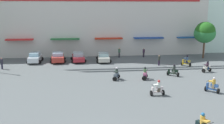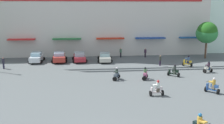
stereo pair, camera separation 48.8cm
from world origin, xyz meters
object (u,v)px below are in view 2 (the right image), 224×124
(parked_car_1, at_px, (59,57))
(pedestrian_0, at_px, (3,62))
(scooter_rider_1, at_px, (145,74))
(scooter_rider_5, at_px, (213,86))
(parked_car_0, at_px, (37,57))
(scooter_rider_6, at_px, (157,89))
(scooter_rider_3, at_px, (208,68))
(pedestrian_1, at_px, (145,52))
(plaza_tree_1, at_px, (207,31))
(parked_car_2, at_px, (79,57))
(parked_car_3, at_px, (105,57))
(scooter_rider_4, at_px, (174,71))
(pedestrian_4, at_px, (121,52))
(scooter_rider_7, at_px, (117,75))
(scooter_rider_2, at_px, (188,62))
(pedestrian_2, at_px, (160,60))
(plaza_tree_3, at_px, (207,34))

(parked_car_1, bearing_deg, pedestrian_0, -150.33)
(scooter_rider_1, relative_size, scooter_rider_5, 0.96)
(parked_car_0, height_order, scooter_rider_6, parked_car_0)
(scooter_rider_3, height_order, pedestrian_1, pedestrian_1)
(plaza_tree_1, distance_m, pedestrian_0, 31.96)
(parked_car_0, relative_size, parked_car_2, 0.98)
(parked_car_2, relative_size, scooter_rider_5, 2.58)
(scooter_rider_3, bearing_deg, parked_car_3, 146.76)
(scooter_rider_3, distance_m, pedestrian_0, 27.77)
(scooter_rider_4, height_order, pedestrian_4, pedestrian_4)
(plaza_tree_1, distance_m, scooter_rider_7, 20.50)
(parked_car_2, height_order, pedestrian_0, pedestrian_0)
(parked_car_1, bearing_deg, scooter_rider_7, -55.15)
(scooter_rider_7, bearing_deg, parked_car_1, 124.85)
(scooter_rider_3, xyz_separation_m, scooter_rider_6, (-9.15, -8.28, 0.03))
(parked_car_1, distance_m, scooter_rider_7, 13.63)
(parked_car_3, xyz_separation_m, scooter_rider_1, (4.00, -11.02, -0.07))
(scooter_rider_6, bearing_deg, scooter_rider_5, 2.90)
(scooter_rider_2, bearing_deg, pedestrian_4, 138.54)
(parked_car_2, relative_size, scooter_rider_3, 2.72)
(scooter_rider_6, bearing_deg, parked_car_1, 122.57)
(plaza_tree_1, relative_size, scooter_rider_4, 4.02)
(pedestrian_2, bearing_deg, scooter_rider_6, -107.42)
(scooter_rider_1, bearing_deg, scooter_rider_5, -44.62)
(parked_car_3, height_order, scooter_rider_2, scooter_rider_2)
(parked_car_0, xyz_separation_m, parked_car_3, (10.64, -0.43, -0.07))
(parked_car_0, bearing_deg, pedestrian_4, 11.03)
(plaza_tree_1, height_order, parked_car_2, plaza_tree_1)
(scooter_rider_6, height_order, pedestrian_4, pedestrian_4)
(scooter_rider_3, xyz_separation_m, scooter_rider_5, (-3.43, -7.99, 0.05))
(parked_car_3, height_order, scooter_rider_1, scooter_rider_1)
(plaza_tree_1, distance_m, scooter_rider_3, 10.94)
(parked_car_1, relative_size, parked_car_2, 1.07)
(scooter_rider_3, relative_size, pedestrian_4, 0.90)
(parked_car_2, bearing_deg, plaza_tree_3, 2.13)
(pedestrian_0, bearing_deg, scooter_rider_1, -21.68)
(scooter_rider_6, bearing_deg, pedestrian_4, 92.50)
(parked_car_1, distance_m, scooter_rider_6, 20.39)
(pedestrian_4, bearing_deg, plaza_tree_1, -8.98)
(pedestrian_1, bearing_deg, parked_car_2, -166.99)
(pedestrian_1, bearing_deg, scooter_rider_1, -102.96)
(plaza_tree_1, distance_m, scooter_rider_1, 18.07)
(plaza_tree_1, height_order, scooter_rider_6, plaza_tree_1)
(scooter_rider_1, xyz_separation_m, scooter_rider_5, (5.54, -5.47, 0.02))
(plaza_tree_3, height_order, scooter_rider_5, plaza_tree_3)
(scooter_rider_3, xyz_separation_m, pedestrian_0, (-27.35, 4.79, 0.31))
(parked_car_3, distance_m, scooter_rider_1, 11.73)
(parked_car_3, distance_m, scooter_rider_5, 19.05)
(plaza_tree_1, bearing_deg, parked_car_1, -178.91)
(parked_car_3, distance_m, scooter_rider_3, 15.51)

